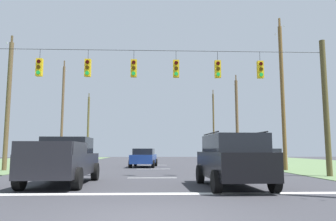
% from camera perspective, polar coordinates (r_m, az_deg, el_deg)
% --- Properties ---
extents(ground_plane, '(120.00, 120.00, 0.00)m').
position_cam_1_polar(ground_plane, '(6.94, -3.59, -18.68)').
color(ground_plane, '#333338').
extents(stop_bar_stripe, '(15.75, 0.45, 0.01)m').
position_cam_1_polar(stop_bar_stripe, '(10.77, -3.10, -14.46)').
color(stop_bar_stripe, white).
rests_on(stop_bar_stripe, ground).
extents(lane_dash_0, '(2.50, 0.15, 0.01)m').
position_cam_1_polar(lane_dash_0, '(16.73, -2.80, -11.78)').
color(lane_dash_0, white).
rests_on(lane_dash_0, ground).
extents(lane_dash_1, '(2.50, 0.15, 0.01)m').
position_cam_1_polar(lane_dash_1, '(24.46, -2.64, -10.26)').
color(lane_dash_1, white).
rests_on(lane_dash_1, ground).
extents(lane_dash_2, '(2.50, 0.15, 0.01)m').
position_cam_1_polar(lane_dash_2, '(30.61, -2.56, -9.60)').
color(lane_dash_2, white).
rests_on(lane_dash_2, ground).
extents(overhead_signal_span, '(19.13, 0.31, 7.46)m').
position_cam_1_polar(overhead_signal_span, '(17.24, -2.76, 2.59)').
color(overhead_signal_span, brown).
rests_on(overhead_signal_span, ground).
extents(pickup_truck, '(2.33, 5.42, 1.95)m').
position_cam_1_polar(pickup_truck, '(14.20, -17.91, -8.42)').
color(pickup_truck, black).
rests_on(pickup_truck, ground).
extents(suv_black, '(2.31, 4.85, 2.05)m').
position_cam_1_polar(suv_black, '(12.64, 11.31, -8.42)').
color(suv_black, black).
rests_on(suv_black, ground).
extents(distant_car_crossing_white, '(2.29, 4.43, 1.52)m').
position_cam_1_polar(distant_car_crossing_white, '(28.61, 17.31, -7.90)').
color(distant_car_crossing_white, silver).
rests_on(distant_car_crossing_white, ground).
extents(distant_car_oncoming, '(2.29, 4.43, 1.52)m').
position_cam_1_polar(distant_car_oncoming, '(27.20, -4.29, -8.26)').
color(distant_car_oncoming, navy).
rests_on(distant_car_oncoming, ground).
extents(utility_pole_mid_right, '(0.27, 1.73, 10.94)m').
position_cam_1_polar(utility_pole_mid_right, '(24.26, 19.56, 2.77)').
color(utility_pole_mid_right, brown).
rests_on(utility_pole_mid_right, ground).
extents(utility_pole_far_right, '(0.34, 1.80, 10.16)m').
position_cam_1_polar(utility_pole_far_right, '(38.11, 12.07, -1.49)').
color(utility_pole_far_right, brown).
rests_on(utility_pole_far_right, ground).
extents(utility_pole_near_left, '(0.27, 1.86, 11.10)m').
position_cam_1_polar(utility_pole_near_left, '(52.28, 8.04, -2.36)').
color(utility_pole_near_left, brown).
rests_on(utility_pole_near_left, ground).
extents(utility_pole_far_left, '(0.31, 1.53, 9.55)m').
position_cam_1_polar(utility_pole_far_left, '(25.21, -26.39, 1.15)').
color(utility_pole_far_left, brown).
rests_on(utility_pole_far_left, ground).
extents(utility_pole_distant_right, '(0.28, 1.85, 11.69)m').
position_cam_1_polar(utility_pole_distant_right, '(38.60, -18.14, -0.26)').
color(utility_pole_distant_right, brown).
rests_on(utility_pole_distant_right, ground).
extents(utility_pole_distant_left, '(0.32, 1.69, 10.38)m').
position_cam_1_polar(utility_pole_distant_left, '(52.34, -13.92, -2.81)').
color(utility_pole_distant_left, brown).
rests_on(utility_pole_distant_left, ground).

